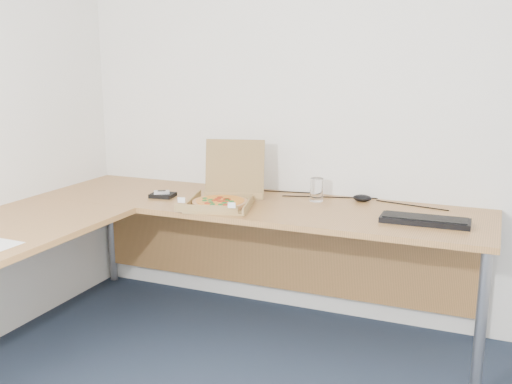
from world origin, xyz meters
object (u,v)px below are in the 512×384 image
at_px(keyboard, 425,221).
at_px(wallet, 163,195).
at_px(drinking_glass, 317,190).
at_px(desk, 165,221).
at_px(pizza_box, 222,199).

xyz_separation_m(keyboard, wallet, (-1.46, -0.01, -0.00)).
bearing_deg(wallet, drinking_glass, 9.13).
bearing_deg(wallet, desk, -64.74).
relative_size(desk, keyboard, 5.97).
bearing_deg(wallet, keyboard, -6.96).
xyz_separation_m(drinking_glass, wallet, (-0.84, -0.25, -0.05)).
bearing_deg(pizza_box, wallet, 156.02).
height_order(keyboard, wallet, keyboard).
relative_size(pizza_box, keyboard, 0.92).
distance_m(pizza_box, wallet, 0.41).
xyz_separation_m(desk, drinking_glass, (0.62, 0.60, 0.09)).
distance_m(desk, keyboard, 1.28).
bearing_deg(drinking_glass, desk, -135.98).
relative_size(desk, wallet, 19.08).
height_order(desk, wallet, wallet).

